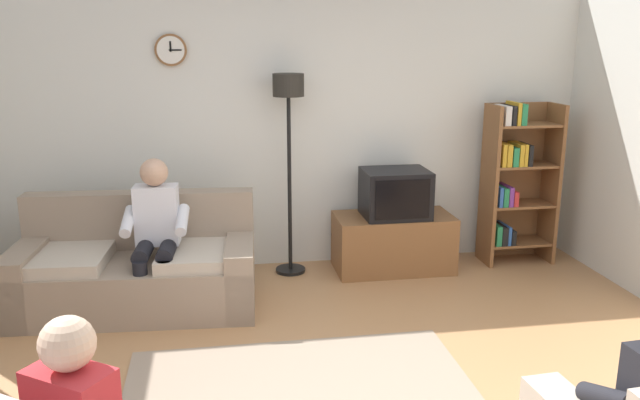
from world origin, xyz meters
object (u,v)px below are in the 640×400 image
at_px(couch, 137,271).
at_px(floor_lamp, 289,119).
at_px(tv_stand, 393,243).
at_px(bookshelf, 514,179).
at_px(person_on_couch, 156,228).
at_px(tv, 395,193).

relative_size(couch, floor_lamp, 1.06).
distance_m(tv_stand, bookshelf, 1.34).
height_order(floor_lamp, person_on_couch, floor_lamp).
height_order(couch, tv, tv).
relative_size(bookshelf, person_on_couch, 1.27).
distance_m(couch, tv, 2.39).
relative_size(floor_lamp, person_on_couch, 1.49).
bearing_deg(bookshelf, couch, -170.60).
height_order(bookshelf, person_on_couch, bookshelf).
distance_m(couch, bookshelf, 3.60).
bearing_deg(couch, floor_lamp, 24.70).
xyz_separation_m(tv, bookshelf, (1.22, 0.09, 0.07)).
distance_m(couch, tv_stand, 2.36).
bearing_deg(bookshelf, floor_lamp, 179.24).
height_order(couch, floor_lamp, floor_lamp).
bearing_deg(floor_lamp, couch, -155.30).
distance_m(couch, floor_lamp, 1.85).
bearing_deg(bookshelf, person_on_couch, -168.28).
distance_m(floor_lamp, person_on_couch, 1.55).
relative_size(bookshelf, floor_lamp, 0.85).
height_order(tv, floor_lamp, floor_lamp).
bearing_deg(tv, couch, -168.03).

